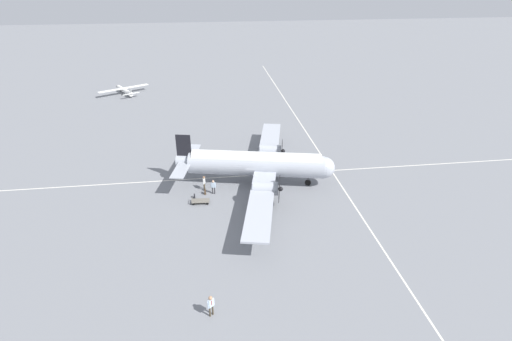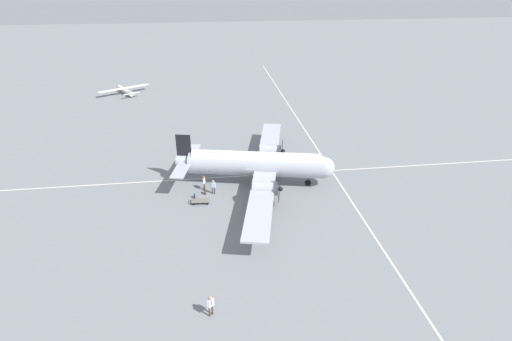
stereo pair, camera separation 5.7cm
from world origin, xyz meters
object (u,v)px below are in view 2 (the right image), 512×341
at_px(airliner_main, 260,164).
at_px(suitcase_near_door, 194,196).
at_px(crew_foreground, 210,304).
at_px(ramp_agent, 213,186).
at_px(suitcase_upright_spare, 205,192).
at_px(passenger_boarding, 204,181).
at_px(light_aircraft_distant, 125,90).
at_px(baggage_cart, 200,201).

height_order(airliner_main, suitcase_near_door, airliner_main).
bearing_deg(crew_foreground, ramp_agent, -128.62).
bearing_deg(crew_foreground, suitcase_near_door, -121.53).
height_order(ramp_agent, suitcase_near_door, ramp_agent).
xyz_separation_m(suitcase_near_door, suitcase_upright_spare, (0.71, -1.16, 0.05)).
relative_size(suitcase_near_door, suitcase_upright_spare, 0.82).
bearing_deg(ramp_agent, suitcase_near_door, -150.96).
bearing_deg(crew_foreground, suitcase_upright_spare, -125.55).
bearing_deg(passenger_boarding, airliner_main, -66.79).
xyz_separation_m(airliner_main, crew_foreground, (-18.91, 6.12, -1.39)).
relative_size(crew_foreground, ramp_agent, 1.08).
bearing_deg(ramp_agent, suitcase_upright_spare, -170.44).
distance_m(ramp_agent, suitcase_near_door, 2.33).
xyz_separation_m(passenger_boarding, suitcase_upright_spare, (-1.03, -0.06, -0.75)).
relative_size(ramp_agent, suitcase_near_door, 3.48).
bearing_deg(light_aircraft_distant, ramp_agent, 171.16).
relative_size(airliner_main, crew_foreground, 15.35).
height_order(passenger_boarding, baggage_cart, passenger_boarding).
xyz_separation_m(crew_foreground, ramp_agent, (17.25, -0.78, -0.08)).
distance_m(passenger_boarding, suitcase_upright_spare, 1.27).
bearing_deg(passenger_boarding, light_aircraft_distant, 38.17).
bearing_deg(light_aircraft_distant, suitcase_near_door, 168.29).
bearing_deg(passenger_boarding, crew_foreground, -161.73).
xyz_separation_m(suitcase_upright_spare, baggage_cart, (-1.83, 0.53, -0.00)).
relative_size(ramp_agent, light_aircraft_distant, 0.18).
bearing_deg(airliner_main, ramp_agent, -150.22).
xyz_separation_m(airliner_main, passenger_boarding, (-0.62, 6.33, -1.46)).
bearing_deg(suitcase_upright_spare, suitcase_near_door, 121.41).
bearing_deg(suitcase_near_door, passenger_boarding, -32.42).
bearing_deg(suitcase_upright_spare, airliner_main, -75.31).
relative_size(ramp_agent, baggage_cart, 0.87).
distance_m(suitcase_near_door, suitcase_upright_spare, 1.36).
relative_size(airliner_main, baggage_cart, 14.37).
relative_size(suitcase_upright_spare, light_aircraft_distant, 0.06).
bearing_deg(light_aircraft_distant, passenger_boarding, 170.44).
bearing_deg(baggage_cart, airliner_main, 30.60).
height_order(suitcase_upright_spare, baggage_cart, suitcase_upright_spare).
distance_m(airliner_main, light_aircraft_distant, 44.53).
height_order(passenger_boarding, light_aircraft_distant, light_aircraft_distant).
height_order(crew_foreground, passenger_boarding, crew_foreground).
distance_m(airliner_main, crew_foreground, 19.92).
height_order(baggage_cart, light_aircraft_distant, light_aircraft_distant).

